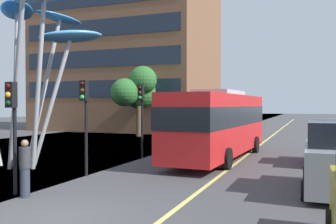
% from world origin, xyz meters
% --- Properties ---
extents(ground, '(120.00, 240.00, 0.10)m').
position_xyz_m(ground, '(-0.65, 0.00, -0.05)').
color(ground, '#424244').
extents(red_bus, '(3.13, 11.30, 3.59)m').
position_xyz_m(red_bus, '(1.44, 11.62, 1.97)').
color(red_bus, red).
rests_on(red_bus, ground).
extents(leaf_sculpture, '(8.32, 8.95, 8.39)m').
position_xyz_m(leaf_sculpture, '(-7.05, 5.53, 6.49)').
color(leaf_sculpture, '#9EA0A5').
rests_on(leaf_sculpture, ground).
extents(traffic_light_kerb_near, '(0.28, 0.42, 3.55)m').
position_xyz_m(traffic_light_kerb_near, '(-2.75, 1.36, 2.58)').
color(traffic_light_kerb_near, black).
rests_on(traffic_light_kerb_near, ground).
extents(traffic_light_kerb_far, '(0.28, 0.42, 3.80)m').
position_xyz_m(traffic_light_kerb_far, '(-2.41, 4.87, 2.75)').
color(traffic_light_kerb_far, black).
rests_on(traffic_light_kerb_far, ground).
extents(traffic_light_island_mid, '(0.28, 0.42, 3.88)m').
position_xyz_m(traffic_light_island_mid, '(-2.50, 10.35, 2.80)').
color(traffic_light_island_mid, black).
rests_on(traffic_light_island_mid, ground).
extents(car_parked_far, '(2.06, 3.98, 2.16)m').
position_xyz_m(car_parked_far, '(6.75, 11.69, 1.01)').
color(car_parked_far, navy).
rests_on(car_parked_far, ground).
extents(street_lamp, '(1.53, 0.44, 8.67)m').
position_xyz_m(street_lamp, '(-3.10, 1.32, 5.42)').
color(street_lamp, gray).
rests_on(street_lamp, ground).
extents(tree_pavement_near, '(3.75, 4.78, 6.37)m').
position_xyz_m(tree_pavement_near, '(-9.02, 23.37, 4.25)').
color(tree_pavement_near, brown).
rests_on(tree_pavement_near, ground).
extents(tree_pavement_far, '(3.86, 4.25, 7.69)m').
position_xyz_m(tree_pavement_far, '(-8.01, 31.99, 5.42)').
color(tree_pavement_far, brown).
rests_on(tree_pavement_far, ground).
extents(pedestrian, '(0.34, 0.34, 1.77)m').
position_xyz_m(pedestrian, '(-2.23, 1.31, 0.89)').
color(pedestrian, '#2D3342').
rests_on(pedestrian, ground).
extents(backdrop_building, '(18.74, 14.09, 18.56)m').
position_xyz_m(backdrop_building, '(-14.31, 32.59, 9.28)').
color(backdrop_building, brown).
rests_on(backdrop_building, ground).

